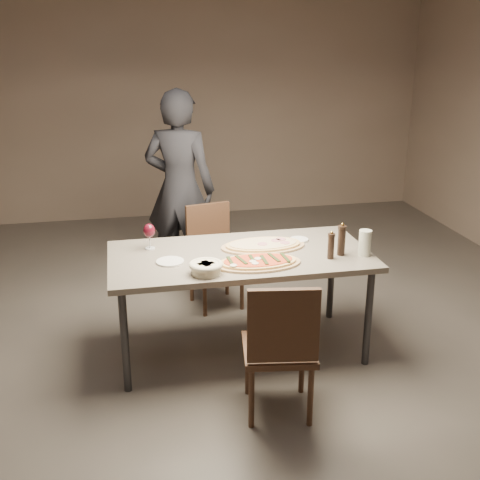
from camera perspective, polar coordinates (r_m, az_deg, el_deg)
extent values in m
plane|color=#544E48|center=(4.48, 0.00, -10.31)|extent=(7.00, 7.00, 0.00)
plane|color=gray|center=(7.40, -5.65, 12.93)|extent=(6.00, 0.00, 6.00)
cube|color=slate|center=(4.17, 0.00, -1.56)|extent=(1.80, 0.90, 0.04)
cylinder|color=#333335|center=(3.92, -10.86, -9.44)|extent=(0.05, 0.05, 0.71)
cylinder|color=#333335|center=(4.23, 12.07, -7.22)|extent=(0.05, 0.05, 0.71)
cylinder|color=#333335|center=(4.58, -11.10, -5.03)|extent=(0.05, 0.05, 0.71)
cylinder|color=#333335|center=(4.85, 8.64, -3.44)|extent=(0.05, 0.05, 0.71)
ellipsoid|color=white|center=(3.97, 1.70, -1.72)|extent=(0.05, 0.05, 0.01)
ellipsoid|color=white|center=(3.92, 1.22, -1.99)|extent=(0.05, 0.05, 0.01)
ellipsoid|color=white|center=(3.86, -0.63, -2.36)|extent=(0.05, 0.05, 0.01)
ellipsoid|color=white|center=(3.89, 1.45, -2.17)|extent=(0.05, 0.05, 0.01)
cube|color=#283617|center=(3.93, -0.90, -2.01)|extent=(0.03, 0.16, 0.01)
cube|color=#283617|center=(3.95, 0.12, -1.89)|extent=(0.06, 0.16, 0.01)
cube|color=#283617|center=(3.96, 1.19, -1.84)|extent=(0.02, 0.16, 0.01)
cube|color=#283617|center=(3.95, 2.31, -1.89)|extent=(0.02, 0.16, 0.01)
cube|color=#283617|center=(4.00, 3.24, -1.66)|extent=(0.05, 0.17, 0.01)
cube|color=#283617|center=(4.00, 4.31, -1.66)|extent=(0.03, 0.16, 0.01)
cylinder|color=#C67980|center=(4.35, 3.90, 0.10)|extent=(0.07, 0.07, 0.00)
cylinder|color=#C67980|center=(4.25, 2.14, -0.37)|extent=(0.07, 0.07, 0.00)
cylinder|color=#C67980|center=(4.32, 3.43, -0.03)|extent=(0.07, 0.07, 0.00)
cylinder|color=#C67980|center=(4.28, 4.28, -0.24)|extent=(0.07, 0.07, 0.00)
cylinder|color=beige|center=(3.82, -3.24, -2.72)|extent=(0.19, 0.19, 0.07)
torus|color=beige|center=(3.81, -3.25, -2.36)|extent=(0.22, 0.22, 0.03)
cube|color=#955F3C|center=(3.81, -2.86, -2.48)|extent=(0.07, 0.06, 0.04)
cube|color=#955F3C|center=(3.83, -3.30, -2.36)|extent=(0.06, 0.07, 0.04)
cube|color=#955F3C|center=(3.81, -3.63, -2.53)|extent=(0.07, 0.06, 0.04)
cube|color=#955F3C|center=(3.79, -3.18, -2.65)|extent=(0.06, 0.07, 0.04)
cylinder|color=white|center=(4.43, 5.60, 0.02)|extent=(0.14, 0.14, 0.02)
cylinder|color=gold|center=(4.43, 5.60, 0.06)|extent=(0.10, 0.10, 0.00)
cylinder|color=black|center=(4.09, 8.61, -0.71)|extent=(0.04, 0.04, 0.16)
cylinder|color=black|center=(4.06, 8.68, 0.47)|extent=(0.05, 0.05, 0.02)
sphere|color=gold|center=(4.06, 8.69, 0.72)|extent=(0.02, 0.02, 0.02)
cylinder|color=black|center=(4.17, 9.60, -0.18)|extent=(0.05, 0.05, 0.19)
cylinder|color=black|center=(4.13, 9.68, 1.18)|extent=(0.06, 0.06, 0.02)
sphere|color=gold|center=(4.13, 9.69, 1.47)|extent=(0.02, 0.02, 0.02)
cylinder|color=silver|center=(4.19, 11.76, -0.27)|extent=(0.09, 0.09, 0.18)
cylinder|color=silver|center=(4.30, -8.52, -0.78)|extent=(0.07, 0.07, 0.01)
cylinder|color=silver|center=(4.28, -8.55, -0.19)|extent=(0.01, 0.01, 0.09)
ellipsoid|color=#450915|center=(4.26, -8.61, 0.89)|extent=(0.08, 0.08, 0.10)
cylinder|color=white|center=(4.03, -6.65, -2.05)|extent=(0.19, 0.19, 0.01)
cube|color=#40291B|center=(3.65, 3.68, -10.32)|extent=(0.48, 0.48, 0.04)
cylinder|color=#40291B|center=(3.61, 1.09, -14.75)|extent=(0.03, 0.03, 0.39)
cylinder|color=#40291B|center=(3.64, 6.70, -14.50)|extent=(0.03, 0.03, 0.39)
cylinder|color=#40291B|center=(3.90, 0.75, -11.90)|extent=(0.03, 0.03, 0.39)
cylinder|color=#40291B|center=(3.93, 5.88, -11.71)|extent=(0.03, 0.03, 0.39)
cube|color=#40291B|center=(3.36, 4.13, -8.10)|extent=(0.40, 0.10, 0.44)
cube|color=#40291B|center=(5.00, -2.29, -2.09)|extent=(0.47, 0.47, 0.04)
cylinder|color=#40291B|center=(5.27, -1.24, -3.30)|extent=(0.03, 0.03, 0.37)
cylinder|color=#40291B|center=(5.17, -4.61, -3.84)|extent=(0.03, 0.03, 0.37)
cylinder|color=#40291B|center=(5.00, 0.18, -4.63)|extent=(0.03, 0.03, 0.37)
cylinder|color=#40291B|center=(4.89, -3.36, -5.24)|extent=(0.03, 0.03, 0.37)
cube|color=#40291B|center=(5.08, -3.07, 1.19)|extent=(0.38, 0.11, 0.42)
imported|color=black|center=(5.38, -5.74, 4.86)|extent=(0.76, 0.65, 1.76)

